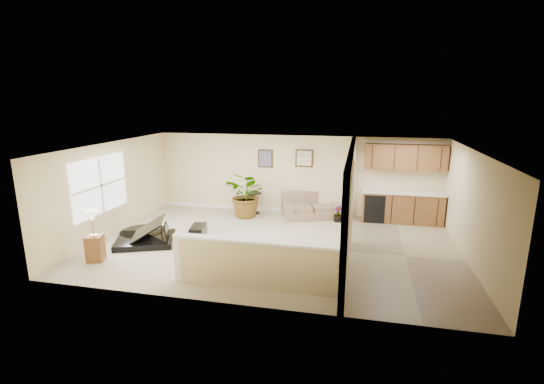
% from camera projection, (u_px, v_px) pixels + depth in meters
% --- Properties ---
extents(floor, '(9.00, 9.00, 0.00)m').
position_uv_depth(floor, '(275.00, 245.00, 9.96)').
color(floor, '#B3A68B').
rests_on(floor, ground).
extents(back_wall, '(9.00, 0.04, 2.50)m').
position_uv_depth(back_wall, '(295.00, 175.00, 12.51)').
color(back_wall, beige).
rests_on(back_wall, floor).
extents(front_wall, '(9.00, 0.04, 2.50)m').
position_uv_depth(front_wall, '(238.00, 240.00, 6.82)').
color(front_wall, beige).
rests_on(front_wall, floor).
extents(left_wall, '(0.04, 6.00, 2.50)m').
position_uv_depth(left_wall, '(112.00, 189.00, 10.62)').
color(left_wall, beige).
rests_on(left_wall, floor).
extents(right_wall, '(0.04, 6.00, 2.50)m').
position_uv_depth(right_wall, '(473.00, 209.00, 8.71)').
color(right_wall, beige).
rests_on(right_wall, floor).
extents(ceiling, '(9.00, 6.00, 0.04)m').
position_uv_depth(ceiling, '(275.00, 147.00, 9.37)').
color(ceiling, white).
rests_on(ceiling, back_wall).
extents(kitchen_vinyl, '(2.70, 6.00, 0.01)m').
position_uv_depth(kitchen_vinyl, '(405.00, 256.00, 9.29)').
color(kitchen_vinyl, '#9C8C6A').
rests_on(kitchen_vinyl, floor).
extents(interior_partition, '(0.18, 5.99, 2.50)m').
position_uv_depth(interior_partition, '(349.00, 200.00, 9.53)').
color(interior_partition, beige).
rests_on(interior_partition, floor).
extents(pony_half_wall, '(3.42, 0.22, 1.00)m').
position_uv_depth(pony_half_wall, '(253.00, 263.00, 7.64)').
color(pony_half_wall, beige).
rests_on(pony_half_wall, floor).
extents(left_window, '(0.05, 2.15, 1.45)m').
position_uv_depth(left_window, '(100.00, 185.00, 10.09)').
color(left_window, white).
rests_on(left_window, left_wall).
extents(wall_art_left, '(0.48, 0.04, 0.58)m').
position_uv_depth(wall_art_left, '(265.00, 158.00, 12.57)').
color(wall_art_left, '#382714').
rests_on(wall_art_left, back_wall).
extents(wall_mirror, '(0.55, 0.04, 0.55)m').
position_uv_depth(wall_mirror, '(304.00, 158.00, 12.29)').
color(wall_mirror, '#382714').
rests_on(wall_mirror, back_wall).
extents(kitchen_cabinets, '(2.36, 0.65, 2.33)m').
position_uv_depth(kitchen_cabinets, '(399.00, 194.00, 11.67)').
color(kitchen_cabinets, brown).
rests_on(kitchen_cabinets, floor).
extents(piano, '(2.00, 1.97, 1.35)m').
position_uv_depth(piano, '(146.00, 220.00, 10.15)').
color(piano, black).
rests_on(piano, floor).
extents(piano_bench, '(0.45, 0.71, 0.44)m').
position_uv_depth(piano_bench, '(198.00, 234.00, 10.14)').
color(piano_bench, black).
rests_on(piano_bench, floor).
extents(loveseat, '(2.04, 1.53, 0.98)m').
position_uv_depth(loveseat, '(311.00, 205.00, 12.31)').
color(loveseat, '#A08465').
rests_on(loveseat, floor).
extents(accent_table, '(0.47, 0.47, 0.68)m').
position_uv_depth(accent_table, '(254.00, 200.00, 12.64)').
color(accent_table, black).
rests_on(accent_table, floor).
extents(palm_plant, '(1.61, 1.52, 1.44)m').
position_uv_depth(palm_plant, '(248.00, 195.00, 12.18)').
color(palm_plant, black).
rests_on(palm_plant, floor).
extents(small_plant, '(0.32, 0.32, 0.48)m').
position_uv_depth(small_plant, '(338.00, 215.00, 11.84)').
color(small_plant, black).
rests_on(small_plant, floor).
extents(lamp_stand, '(0.44, 0.44, 1.20)m').
position_uv_depth(lamp_stand, '(94.00, 240.00, 8.93)').
color(lamp_stand, brown).
rests_on(lamp_stand, floor).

